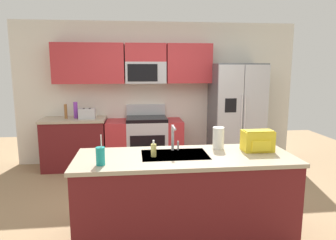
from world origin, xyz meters
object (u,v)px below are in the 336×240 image
Objects in this scene: pepper_mill at (66,111)px; paper_towel_roll at (218,138)px; range_oven at (145,142)px; backpack at (258,140)px; refrigerator at (236,115)px; soap_dispenser at (154,150)px; toaster at (87,114)px; sink_faucet at (174,136)px; bottle_purple at (76,110)px; drink_cup_teal at (100,156)px.

pepper_mill reaches higher than paper_towel_roll.
backpack is at bearing -64.70° from range_oven.
pepper_mill is 1.05× the size of paper_towel_roll.
range_oven is 1.74m from refrigerator.
soap_dispenser is (0.00, -2.47, 0.53)m from range_oven.
toaster is (-1.00, -0.05, 0.55)m from range_oven.
backpack is (1.13, -2.39, 0.57)m from range_oven.
pepper_mill reaches higher than range_oven.
sink_faucet is 0.90m from backpack.
pepper_mill is 0.17m from bottle_purple.
bottle_purple is at bearing 178.30° from range_oven.
refrigerator is 6.40× the size of drink_cup_teal.
pepper_mill is at bearing 133.09° from paper_towel_roll.
backpack is (2.49, -2.38, -0.01)m from pepper_mill.
refrigerator is 2.37m from paper_towel_roll.
backpack is at bearing -103.22° from refrigerator.
pepper_mill is at bearing 172.27° from toaster.
range_oven is at bearing 108.09° from paper_towel_roll.
refrigerator is 6.52× the size of bottle_purple.
drink_cup_teal is (-2.17, -2.62, 0.06)m from refrigerator.
refrigerator reaches higher than drink_cup_teal.
sink_faucet is at bearing -84.25° from range_oven.
bottle_purple is 0.98× the size of drink_cup_teal.
toaster is 0.87× the size of backpack.
paper_towel_roll reaches higher than soap_dispenser.
toaster is at bearing -7.73° from pepper_mill.
bottle_purple is (-1.20, 0.04, 0.60)m from range_oven.
paper_towel_roll is at bearing -113.33° from refrigerator.
sink_faucet is at bearing 29.11° from drink_cup_teal.
refrigerator is 6.61× the size of toaster.
sink_faucet is at bearing -55.05° from pepper_mill.
pepper_mill reaches higher than backpack.
refrigerator reaches higher than soap_dispenser.
backpack is at bearing 4.48° from soap_dispenser.
sink_faucet reaches higher than backpack.
backpack is at bearing -46.10° from bottle_purple.
range_oven is 4.25× the size of backpack.
toaster is 0.97× the size of drink_cup_teal.
drink_cup_teal is at bearing -169.36° from backpack.
pepper_mill is at bearing 178.69° from refrigerator.
soap_dispenser is 0.71× the size of paper_towel_roll.
refrigerator reaches higher than sink_faucet.
paper_towel_roll is at bearing 4.38° from sink_faucet.
sink_faucet reaches higher than toaster.
bottle_purple reaches higher than range_oven.
soap_dispenser is at bearing -140.21° from sink_faucet.
drink_cup_teal is at bearing -72.19° from pepper_mill.
pepper_mill is 0.89× the size of bottle_purple.
drink_cup_teal reaches higher than backpack.
toaster is 0.37m from pepper_mill.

